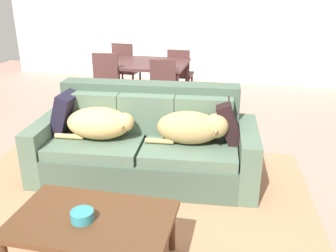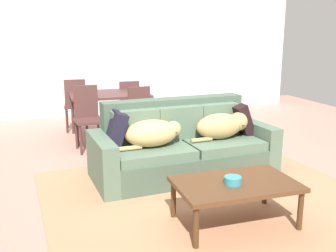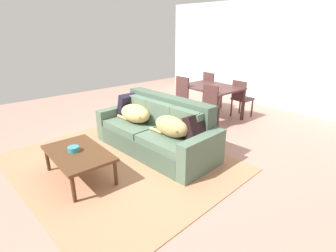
{
  "view_description": "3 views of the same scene",
  "coord_description": "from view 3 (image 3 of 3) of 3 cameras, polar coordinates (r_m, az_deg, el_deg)",
  "views": [
    {
      "loc": [
        0.94,
        -3.36,
        1.92
      ],
      "look_at": [
        0.23,
        -0.05,
        0.58
      ],
      "focal_mm": 39.62,
      "sensor_mm": 36.0,
      "label": 1
    },
    {
      "loc": [
        -1.58,
        -4.35,
        1.72
      ],
      "look_at": [
        -0.19,
        0.01,
        0.62
      ],
      "focal_mm": 41.36,
      "sensor_mm": 36.0,
      "label": 2
    },
    {
      "loc": [
        3.28,
        -2.56,
        2.04
      ],
      "look_at": [
        0.19,
        0.05,
        0.49
      ],
      "focal_mm": 28.01,
      "sensor_mm": 36.0,
      "label": 3
    }
  ],
  "objects": [
    {
      "name": "throw_pillow_by_right_arm",
      "position": [
        3.89,
        6.44,
        -0.48
      ],
      "size": [
        0.31,
        0.44,
        0.44
      ],
      "primitive_type": "cube",
      "rotation": [
        0.0,
        -0.36,
        0.09
      ],
      "color": "black",
      "rests_on": "couch"
    },
    {
      "name": "area_rug",
      "position": [
        4.26,
        -10.34,
        -7.92
      ],
      "size": [
        3.57,
        3.08,
        0.01
      ],
      "primitive_type": "cube",
      "rotation": [
        0.0,
        0.0,
        0.08
      ],
      "color": "#B37B57",
      "rests_on": "ground"
    },
    {
      "name": "couch",
      "position": [
        4.5,
        -2.28,
        -1.19
      ],
      "size": [
        2.29,
        1.08,
        0.92
      ],
      "rotation": [
        0.0,
        0.0,
        0.08
      ],
      "color": "#435746",
      "rests_on": "ground"
    },
    {
      "name": "ground_plane",
      "position": [
        4.64,
        -1.99,
        -5.16
      ],
      "size": [
        10.0,
        10.0,
        0.0
      ],
      "primitive_type": "plane",
      "color": "tan"
    },
    {
      "name": "throw_pillow_by_left_arm",
      "position": [
        5.04,
        -8.39,
        4.55
      ],
      "size": [
        0.26,
        0.44,
        0.46
      ],
      "primitive_type": "cube",
      "rotation": [
        0.0,
        0.3,
        0.0
      ],
      "color": "black",
      "rests_on": "couch"
    },
    {
      "name": "dining_chair_near_right",
      "position": [
        5.48,
        8.45,
        4.55
      ],
      "size": [
        0.44,
        0.44,
        0.91
      ],
      "rotation": [
        0.0,
        0.0,
        0.11
      ],
      "color": "#4E2F2C",
      "rests_on": "ground"
    },
    {
      "name": "dining_table",
      "position": [
        6.13,
        9.43,
        7.92
      ],
      "size": [
        1.27,
        0.94,
        0.75
      ],
      "color": "#4E2F2C",
      "rests_on": "ground"
    },
    {
      "name": "dog_on_right_cushion",
      "position": [
        3.99,
        1.06,
        -0.15
      ],
      "size": [
        0.79,
        0.36,
        0.32
      ],
      "rotation": [
        0.0,
        0.0,
        0.08
      ],
      "color": "tan",
      "rests_on": "couch"
    },
    {
      "name": "coffee_table",
      "position": [
        3.86,
        -18.95,
        -5.9
      ],
      "size": [
        1.09,
        0.68,
        0.41
      ],
      "color": "#53331C",
      "rests_on": "ground"
    },
    {
      "name": "dog_on_left_cushion",
      "position": [
        4.65,
        -6.99,
        2.7
      ],
      "size": [
        0.79,
        0.44,
        0.31
      ],
      "rotation": [
        0.0,
        0.0,
        0.08
      ],
      "color": "#DDAD69",
      "rests_on": "couch"
    },
    {
      "name": "dining_chair_far_left",
      "position": [
        6.92,
        9.29,
        8.03
      ],
      "size": [
        0.43,
        0.43,
        0.94
      ],
      "rotation": [
        0.0,
        0.0,
        3.06
      ],
      "color": "#4E2F2C",
      "rests_on": "ground"
    },
    {
      "name": "back_partition",
      "position": [
        7.37,
        23.87,
        13.9
      ],
      "size": [
        8.0,
        0.12,
        2.7
      ],
      "primitive_type": "cube",
      "color": "silver",
      "rests_on": "ground"
    },
    {
      "name": "dining_chair_near_left",
      "position": [
        6.03,
        2.44,
        6.47
      ],
      "size": [
        0.44,
        0.44,
        0.96
      ],
      "rotation": [
        0.0,
        0.0,
        0.1
      ],
      "color": "#4E2F2C",
      "rests_on": "ground"
    },
    {
      "name": "bowl_on_coffee_table",
      "position": [
        3.86,
        -19.88,
        -4.74
      ],
      "size": [
        0.16,
        0.16,
        0.07
      ],
      "primitive_type": "cylinder",
      "color": "teal",
      "rests_on": "coffee_table"
    },
    {
      "name": "dining_chair_far_right",
      "position": [
        6.35,
        15.61,
        6.1
      ],
      "size": [
        0.4,
        0.4,
        0.88
      ],
      "rotation": [
        0.0,
        0.0,
        3.13
      ],
      "color": "#4E2F2C",
      "rests_on": "ground"
    }
  ]
}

